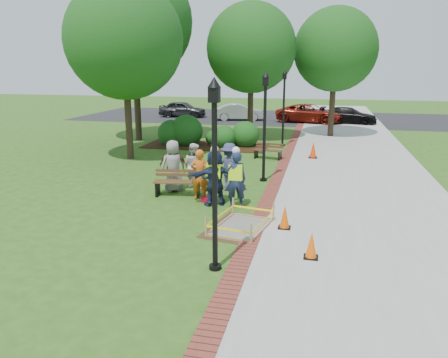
% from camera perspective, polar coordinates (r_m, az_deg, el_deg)
% --- Properties ---
extents(ground, '(100.00, 100.00, 0.00)m').
position_cam_1_polar(ground, '(13.08, -3.32, -5.42)').
color(ground, '#285116').
rests_on(ground, ground).
extents(sidewalk, '(6.00, 60.00, 0.02)m').
position_cam_1_polar(sidewalk, '(22.30, 16.53, 2.46)').
color(sidewalk, '#9E9E99').
rests_on(sidewalk, ground).
extents(brick_edging, '(0.50, 60.00, 0.03)m').
position_cam_1_polar(brick_edging, '(22.31, 8.18, 2.94)').
color(brick_edging, maroon).
rests_on(brick_edging, ground).
extents(mulch_bed, '(7.00, 3.00, 0.05)m').
position_cam_1_polar(mulch_bed, '(25.05, -2.34, 4.37)').
color(mulch_bed, '#381E0F').
rests_on(mulch_bed, ground).
extents(parking_lot, '(36.00, 12.00, 0.01)m').
position_cam_1_polar(parking_lot, '(39.20, 7.74, 7.95)').
color(parking_lot, black).
rests_on(parking_lot, ground).
extents(wet_concrete_pad, '(2.11, 2.58, 0.55)m').
position_cam_1_polar(wet_concrete_pad, '(12.39, 2.27, -5.42)').
color(wet_concrete_pad, '#47331E').
rests_on(wet_concrete_pad, ground).
extents(bench_near, '(1.73, 0.79, 0.90)m').
position_cam_1_polar(bench_near, '(15.50, -6.05, -1.14)').
color(bench_near, brown).
rests_on(bench_near, ground).
extents(bench_far, '(1.48, 0.73, 0.76)m').
position_cam_1_polar(bench_far, '(21.61, 5.77, 3.26)').
color(bench_far, '#522D1C').
rests_on(bench_far, ground).
extents(cone_front, '(0.34, 0.34, 0.68)m').
position_cam_1_polar(cone_front, '(10.69, 11.35, -8.54)').
color(cone_front, black).
rests_on(cone_front, ground).
extents(cone_back, '(0.35, 0.35, 0.69)m').
position_cam_1_polar(cone_back, '(12.43, 7.93, -5.00)').
color(cone_back, black).
rests_on(cone_back, ground).
extents(cone_far, '(0.42, 0.42, 0.83)m').
position_cam_1_polar(cone_far, '(22.10, 11.57, 3.70)').
color(cone_far, black).
rests_on(cone_far, ground).
extents(toolbox, '(0.43, 0.30, 0.20)m').
position_cam_1_polar(toolbox, '(14.71, -2.20, -2.70)').
color(toolbox, maroon).
rests_on(toolbox, ground).
extents(lamp_near, '(0.28, 0.28, 4.26)m').
position_cam_1_polar(lamp_near, '(9.28, -1.23, 2.19)').
color(lamp_near, black).
rests_on(lamp_near, ground).
extents(lamp_mid, '(0.28, 0.28, 4.26)m').
position_cam_1_polar(lamp_mid, '(17.06, 5.34, 7.84)').
color(lamp_mid, black).
rests_on(lamp_mid, ground).
extents(lamp_far, '(0.28, 0.28, 4.26)m').
position_cam_1_polar(lamp_far, '(24.97, 7.82, 9.91)').
color(lamp_far, black).
rests_on(lamp_far, ground).
extents(tree_left, '(5.50, 5.50, 8.36)m').
position_cam_1_polar(tree_left, '(21.78, -12.91, 17.23)').
color(tree_left, '#3D2D1E').
rests_on(tree_left, ground).
extents(tree_back, '(5.31, 5.31, 8.13)m').
position_cam_1_polar(tree_back, '(27.03, 3.59, 16.71)').
color(tree_back, '#3D2D1E').
rests_on(tree_back, ground).
extents(tree_right, '(5.19, 5.19, 8.03)m').
position_cam_1_polar(tree_right, '(29.16, 14.35, 16.05)').
color(tree_right, '#3D2D1E').
rests_on(tree_right, ground).
extents(tree_far, '(6.89, 6.89, 10.40)m').
position_cam_1_polar(tree_far, '(27.50, -11.77, 19.49)').
color(tree_far, '#3D2D1E').
rests_on(tree_far, ground).
extents(shrub_a, '(1.57, 1.57, 1.57)m').
position_cam_1_polar(shrub_a, '(25.56, -6.87, 4.44)').
color(shrub_a, '#154714').
rests_on(shrub_a, ground).
extents(shrub_b, '(1.89, 1.89, 1.89)m').
position_cam_1_polar(shrub_b, '(25.49, -4.89, 4.46)').
color(shrub_b, '#154714').
rests_on(shrub_b, ground).
extents(shrub_c, '(1.33, 1.33, 1.33)m').
position_cam_1_polar(shrub_c, '(24.65, 0.04, 4.16)').
color(shrub_c, '#154714').
rests_on(shrub_c, ground).
extents(shrub_d, '(1.56, 1.56, 1.56)m').
position_cam_1_polar(shrub_d, '(24.94, 2.78, 4.27)').
color(shrub_d, '#154714').
rests_on(shrub_d, ground).
extents(shrub_e, '(0.89, 0.89, 0.89)m').
position_cam_1_polar(shrub_e, '(25.59, -1.44, 4.55)').
color(shrub_e, '#154714').
rests_on(shrub_e, ground).
extents(casual_person_a, '(0.72, 0.65, 1.89)m').
position_cam_1_polar(casual_person_a, '(15.91, -6.64, 1.69)').
color(casual_person_a, gray).
rests_on(casual_person_a, ground).
extents(casual_person_b, '(0.57, 0.38, 1.76)m').
position_cam_1_polar(casual_person_b, '(14.81, -3.18, 0.54)').
color(casual_person_b, '#CA5817').
rests_on(casual_person_b, ground).
extents(casual_person_c, '(0.65, 0.60, 1.70)m').
position_cam_1_polar(casual_person_c, '(16.32, -3.93, 1.75)').
color(casual_person_c, silver).
rests_on(casual_person_c, ground).
extents(casual_person_d, '(0.60, 0.40, 1.84)m').
position_cam_1_polar(casual_person_d, '(16.07, -6.61, 1.74)').
color(casual_person_d, brown).
rests_on(casual_person_d, ground).
extents(casual_person_e, '(0.61, 0.45, 1.77)m').
position_cam_1_polar(casual_person_e, '(15.91, 0.70, 1.56)').
color(casual_person_e, '#34375C').
rests_on(casual_person_e, ground).
extents(hivis_worker_a, '(0.70, 0.60, 2.01)m').
position_cam_1_polar(hivis_worker_a, '(14.21, -1.22, 0.41)').
color(hivis_worker_a, '#162339').
rests_on(hivis_worker_a, ground).
extents(hivis_worker_b, '(0.69, 0.57, 2.01)m').
position_cam_1_polar(hivis_worker_b, '(13.94, 1.54, 0.13)').
color(hivis_worker_b, '#18203F').
rests_on(hivis_worker_b, ground).
extents(hivis_worker_c, '(0.63, 0.56, 1.81)m').
position_cam_1_polar(hivis_worker_c, '(14.50, -1.39, 0.35)').
color(hivis_worker_c, '#1A2146').
rests_on(hivis_worker_c, ground).
extents(parked_car_a, '(2.26, 4.80, 1.54)m').
position_cam_1_polar(parked_car_a, '(39.51, -5.40, 8.06)').
color(parked_car_a, '#262628').
rests_on(parked_car_a, ground).
extents(parked_car_b, '(2.98, 4.87, 1.48)m').
position_cam_1_polar(parked_car_b, '(37.06, 1.96, 7.68)').
color(parked_car_b, '#B3B3B8').
rests_on(parked_car_b, ground).
extents(parked_car_c, '(3.05, 5.24, 1.61)m').
position_cam_1_polar(parked_car_c, '(36.20, 11.09, 7.26)').
color(parked_car_c, maroon).
rests_on(parked_car_c, ground).
extents(parked_car_d, '(2.57, 4.50, 1.38)m').
position_cam_1_polar(parked_car_d, '(36.40, 15.87, 7.02)').
color(parked_car_d, black).
rests_on(parked_car_d, ground).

